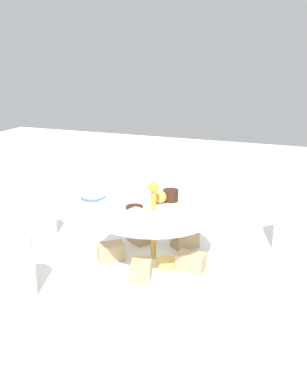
% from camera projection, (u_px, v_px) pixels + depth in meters
% --- Properties ---
extents(ground_plane, '(2.40, 2.40, 0.00)m').
position_uv_depth(ground_plane, '(153.00, 263.00, 0.83)').
color(ground_plane, silver).
extents(tiered_serving_stand, '(0.27, 0.27, 0.16)m').
position_uv_depth(tiered_serving_stand, '(154.00, 240.00, 0.81)').
color(tiered_serving_stand, white).
rests_on(tiered_serving_stand, ground_plane).
extents(water_glass_tall_right, '(0.07, 0.07, 0.13)m').
position_uv_depth(water_glass_tall_right, '(292.00, 221.00, 0.86)').
color(water_glass_tall_right, silver).
rests_on(water_glass_tall_right, ground_plane).
extents(water_glass_short_left, '(0.06, 0.06, 0.07)m').
position_uv_depth(water_glass_short_left, '(41.00, 218.00, 0.94)').
color(water_glass_short_left, silver).
rests_on(water_glass_short_left, ground_plane).
extents(teacup_with_saucer, '(0.09, 0.09, 0.05)m').
position_uv_depth(teacup_with_saucer, '(93.00, 206.00, 1.06)').
color(teacup_with_saucer, white).
rests_on(teacup_with_saucer, ground_plane).
extents(butter_knife_left, '(0.12, 0.14, 0.00)m').
position_uv_depth(butter_knife_left, '(249.00, 376.00, 0.54)').
color(butter_knife_left, silver).
rests_on(butter_knife_left, ground_plane).
extents(butter_knife_right, '(0.17, 0.03, 0.00)m').
position_uv_depth(butter_knife_right, '(188.00, 206.00, 1.13)').
color(butter_knife_right, silver).
rests_on(butter_knife_right, ground_plane).
extents(water_glass_mid_back, '(0.06, 0.06, 0.11)m').
position_uv_depth(water_glass_mid_back, '(16.00, 267.00, 0.70)').
color(water_glass_mid_back, silver).
rests_on(water_glass_mid_back, ground_plane).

